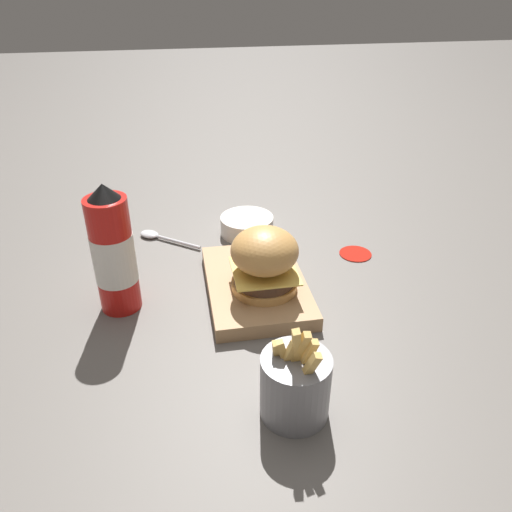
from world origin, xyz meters
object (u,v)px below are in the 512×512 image
Objects in this scene: ketchup_bottle at (114,253)px; spoon at (156,236)px; side_bowl at (247,224)px; burger at (265,260)px; fries_basket at (295,384)px; serving_board at (256,285)px.

spoon is (-0.24, 0.06, -0.10)m from ketchup_bottle.
side_bowl is at bearing -145.60° from spoon.
spoon is (-0.27, -0.19, -0.08)m from burger.
fries_basket is 1.13× the size of spoon.
side_bowl reaches higher than serving_board.
spoon is at bearing 165.82° from ketchup_bottle.
burger is at bearing 178.16° from fries_basket.
side_bowl is (-0.52, 0.02, -0.03)m from fries_basket.
ketchup_bottle is at bearing -48.43° from side_bowl.
side_bowl is at bearing 175.08° from serving_board.
fries_basket is at bearing 0.27° from serving_board.
fries_basket is 0.57m from spoon.
ketchup_bottle is 0.27m from spoon.
fries_basket reaches higher than serving_board.
serving_board reaches higher than spoon.
spoon is (-0.24, -0.18, -0.01)m from serving_board.
burger is 0.87× the size of spoon.
burger is at bearing 162.39° from spoon.
ketchup_bottle reaches higher than burger.
ketchup_bottle is at bearing -89.48° from serving_board.
ketchup_bottle is (0.00, -0.24, 0.10)m from serving_board.
ketchup_bottle is 1.98× the size of side_bowl.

